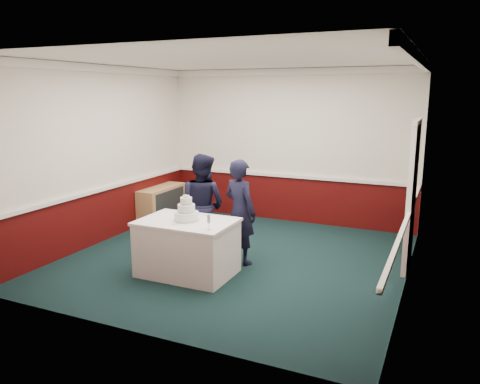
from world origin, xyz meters
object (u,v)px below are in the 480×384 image
at_px(sideboard, 162,204).
at_px(wedding_cake, 186,213).
at_px(champagne_flute, 209,220).
at_px(cake_table, 187,247).
at_px(person_man, 202,205).
at_px(person_woman, 240,212).
at_px(cake_knife, 177,224).

height_order(sideboard, wedding_cake, wedding_cake).
height_order(sideboard, champagne_flute, champagne_flute).
height_order(cake_table, person_man, person_man).
height_order(wedding_cake, person_woman, person_woman).
distance_m(sideboard, person_woman, 2.87).
bearing_deg(cake_knife, person_man, 107.87).
relative_size(cake_table, person_woman, 0.83).
height_order(wedding_cake, champagne_flute, wedding_cake).
distance_m(champagne_flute, person_man, 1.32).
relative_size(wedding_cake, person_woman, 0.23).
relative_size(champagne_flute, person_woman, 0.13).
distance_m(cake_table, cake_knife, 0.44).
distance_m(cake_table, person_man, 0.95).
bearing_deg(wedding_cake, cake_knife, -98.53).
bearing_deg(person_man, champagne_flute, 129.23).
bearing_deg(cake_knife, cake_table, 89.53).
height_order(wedding_cake, person_man, person_man).
bearing_deg(person_woman, cake_table, 76.88).
distance_m(wedding_cake, cake_knife, 0.23).
distance_m(sideboard, person_man, 2.26).
bearing_deg(champagne_flute, cake_knife, 171.42).
bearing_deg(person_man, cake_table, 110.76).
height_order(champagne_flute, person_man, person_man).
distance_m(champagne_flute, person_woman, 1.02).
xyz_separation_m(cake_knife, person_man, (-0.18, 1.03, 0.02)).
distance_m(wedding_cake, person_woman, 0.89).
height_order(cake_knife, person_man, person_man).
xyz_separation_m(wedding_cake, person_woman, (0.49, 0.73, -0.11)).
relative_size(cake_knife, person_man, 0.14).
xyz_separation_m(sideboard, champagne_flute, (2.41, -2.52, 0.58)).
height_order(cake_table, cake_knife, cake_knife).
bearing_deg(wedding_cake, person_woman, 56.19).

